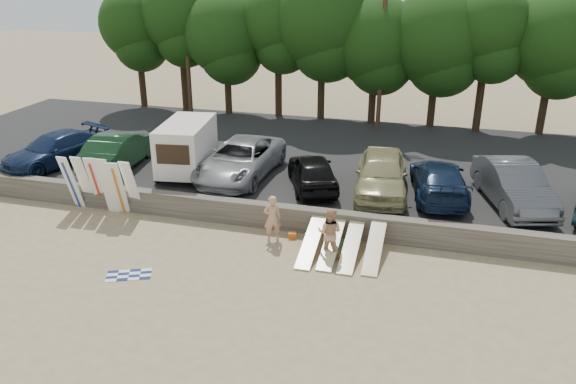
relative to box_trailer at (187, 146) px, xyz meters
name	(u,v)px	position (x,y,z in m)	size (l,w,h in m)	color
ground	(264,265)	(5.63, -6.04, -2.09)	(120.00, 120.00, 0.00)	tan
seawall	(287,217)	(5.63, -3.04, -1.59)	(44.00, 0.50, 1.00)	#6B6356
parking_lot	(325,161)	(5.63, 4.46, -1.74)	(44.00, 14.50, 0.70)	#282828
treeline	(363,28)	(6.29, 11.51, 4.21)	(33.01, 6.09, 9.09)	#382616
utility_poles	(382,48)	(7.63, 9.96, 3.34)	(25.80, 0.26, 9.00)	#473321
box_trailer	(187,146)	(0.00, 0.00, 0.00)	(2.65, 4.12, 2.48)	silver
car_0	(55,150)	(-6.76, -0.54, -0.62)	(2.16, 5.32, 1.54)	#132243
car_1	(119,150)	(-3.62, 0.10, -0.54)	(1.80, 5.15, 1.70)	#12331A
car_2	(240,159)	(2.48, 0.34, -0.55)	(2.78, 6.02, 1.67)	gray
car_3	(313,171)	(6.00, -0.14, -0.62)	(1.81, 4.50, 1.53)	black
car_4	(382,174)	(8.98, 0.01, -0.49)	(2.12, 5.28, 1.80)	tan
car_5	(439,179)	(11.35, 0.32, -0.63)	(2.12, 5.22, 1.51)	#0E1B34
car_6	(514,185)	(14.27, 0.21, -0.51)	(1.85, 5.31, 1.75)	#48494D
surfboard_upright_0	(71,182)	(-3.72, -3.62, -0.83)	(0.50, 0.06, 2.60)	white
surfboard_upright_1	(84,182)	(-3.20, -3.43, -0.84)	(0.50, 0.06, 2.60)	white
surfboard_upright_2	(96,183)	(-2.64, -3.42, -0.84)	(0.50, 0.06, 2.60)	white
surfboard_upright_3	(108,186)	(-1.95, -3.65, -0.81)	(0.50, 0.06, 2.60)	white
surfboard_upright_4	(118,188)	(-1.44, -3.67, -0.84)	(0.50, 0.06, 2.60)	white
surfboard_upright_5	(132,187)	(-0.95, -3.43, -0.84)	(0.50, 0.06, 2.60)	white
surfboard_low_0	(311,241)	(7.01, -4.65, -1.66)	(0.56, 3.00, 0.07)	beige
surfboard_low_1	(332,243)	(7.76, -4.54, -1.67)	(0.56, 3.00, 0.07)	beige
surfboard_low_2	(351,246)	(8.49, -4.57, -1.67)	(0.56, 3.00, 0.07)	beige
surfboard_low_3	(375,245)	(9.32, -4.47, -1.59)	(0.56, 3.00, 0.07)	beige
beachgoer_a	(272,218)	(5.38, -4.14, -1.16)	(0.68, 0.45, 1.86)	tan
beachgoer_b	(330,233)	(7.72, -4.80, -1.14)	(0.92, 0.72, 1.89)	tan
cooler	(336,244)	(7.84, -4.10, -1.93)	(0.38, 0.30, 0.32)	#268B4A
gear_bag	(292,235)	(6.05, -3.75, -1.98)	(0.30, 0.25, 0.22)	#D95B19
beach_towel	(129,275)	(1.38, -7.94, -2.08)	(1.50, 1.50, 0.00)	white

